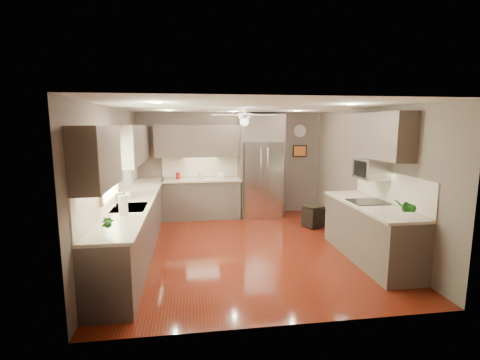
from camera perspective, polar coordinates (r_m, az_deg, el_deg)
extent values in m
plane|color=#53140B|center=(6.42, 1.10, -11.03)|extent=(5.00, 5.00, 0.00)
plane|color=white|center=(6.04, 1.17, 11.85)|extent=(5.00, 5.00, 0.00)
plane|color=#66584E|center=(8.56, -1.57, 2.65)|extent=(4.50, 0.00, 4.50)
plane|color=#66584E|center=(3.71, 7.40, -5.96)|extent=(4.50, 0.00, 4.50)
plane|color=#66584E|center=(6.16, -19.99, -0.42)|extent=(0.00, 5.00, 5.00)
plane|color=#66584E|center=(6.84, 20.09, 0.47)|extent=(0.00, 5.00, 5.00)
cylinder|color=#9D1111|center=(8.27, -10.14, 0.68)|extent=(0.10, 0.10, 0.16)
cylinder|color=#BAAF8B|center=(8.23, -6.60, 0.80)|extent=(0.14, 0.14, 0.18)
imported|color=white|center=(6.29, -17.91, -2.22)|extent=(0.08, 0.08, 0.17)
imported|color=#1C5919|center=(4.36, -21.05, -6.53)|extent=(0.16, 0.12, 0.28)
imported|color=#1C5919|center=(5.28, 25.39, -3.91)|extent=(0.22, 0.20, 0.33)
imported|color=#BAAF8B|center=(8.24, -3.10, 0.40)|extent=(0.24, 0.24, 0.05)
cube|color=brown|center=(6.42, -16.69, -7.20)|extent=(0.60, 4.70, 0.90)
cube|color=beige|center=(6.31, -16.75, -3.09)|extent=(0.65, 4.70, 0.04)
cube|color=beige|center=(6.31, -19.61, -0.64)|extent=(0.02, 4.70, 0.50)
cube|color=brown|center=(8.34, -6.27, -3.14)|extent=(1.85, 0.60, 0.90)
cube|color=beige|center=(8.24, -6.32, 0.04)|extent=(1.85, 0.65, 0.04)
cube|color=beige|center=(8.51, -6.42, 2.22)|extent=(1.85, 0.02, 0.50)
cube|color=brown|center=(4.51, -22.42, 3.51)|extent=(0.33, 1.20, 0.75)
cube|color=brown|center=(7.35, -16.92, 5.70)|extent=(0.33, 2.40, 0.75)
cube|color=brown|center=(8.30, -6.46, 6.38)|extent=(2.15, 0.33, 0.75)
cube|color=brown|center=(6.21, 21.53, 6.81)|extent=(0.33, 1.70, 0.75)
cube|color=#BFF2B2|center=(5.63, -21.03, 1.76)|extent=(0.01, 1.00, 0.80)
cube|color=brown|center=(5.59, -21.03, 6.14)|extent=(0.05, 1.12, 0.06)
cube|color=brown|center=(5.69, -20.54, -2.53)|extent=(0.05, 1.12, 0.06)
cube|color=brown|center=(5.12, -22.05, 1.02)|extent=(0.05, 0.06, 0.80)
cube|color=brown|center=(6.14, -19.72, 2.39)|extent=(0.05, 0.06, 0.80)
cube|color=silver|center=(5.68, -17.66, -4.41)|extent=(0.50, 0.70, 0.03)
cube|color=#262626|center=(5.69, -17.65, -4.76)|extent=(0.44, 0.62, 0.05)
cylinder|color=silver|center=(5.69, -19.71, -3.21)|extent=(0.02, 0.02, 0.24)
cylinder|color=silver|center=(5.66, -19.18, -2.01)|extent=(0.16, 0.02, 0.02)
cube|color=silver|center=(8.36, 3.49, 0.14)|extent=(0.92, 0.72, 1.82)
cube|color=black|center=(8.08, 3.96, -2.02)|extent=(0.88, 0.02, 0.02)
cube|color=black|center=(7.98, 4.02, 2.17)|extent=(0.01, 0.02, 1.00)
cylinder|color=silver|center=(7.93, 3.50, 2.13)|extent=(0.02, 0.02, 0.90)
cylinder|color=silver|center=(7.97, 4.63, 2.15)|extent=(0.02, 0.02, 0.90)
cube|color=brown|center=(8.32, 3.49, 8.56)|extent=(1.04, 0.60, 0.63)
cube|color=brown|center=(8.34, 0.04, 0.13)|extent=(0.06, 0.60, 1.82)
cube|color=brown|center=(8.54, 6.70, 0.27)|extent=(0.06, 0.60, 1.82)
cube|color=brown|center=(6.17, 20.51, -8.08)|extent=(0.65, 2.20, 0.90)
cube|color=beige|center=(6.04, 20.63, -3.82)|extent=(0.70, 2.20, 0.04)
cube|color=beige|center=(6.16, 23.47, -1.11)|extent=(0.02, 2.20, 0.50)
cube|color=black|center=(6.12, 20.20, -3.39)|extent=(0.56, 0.52, 0.01)
cube|color=silver|center=(6.22, 20.79, 1.77)|extent=(0.42, 0.55, 0.34)
cube|color=black|center=(6.13, 19.07, 1.75)|extent=(0.02, 0.40, 0.26)
cylinder|color=white|center=(6.33, 0.72, 11.36)|extent=(0.03, 0.03, 0.08)
cylinder|color=white|center=(6.33, 0.72, 10.45)|extent=(0.22, 0.22, 0.10)
sphere|color=white|center=(6.33, 0.72, 9.55)|extent=(0.16, 0.16, 0.16)
cube|color=white|center=(6.39, 3.87, 10.60)|extent=(0.48, 0.11, 0.01)
cube|color=white|center=(6.68, 0.25, 10.56)|extent=(0.11, 0.48, 0.01)
cube|color=white|center=(6.28, -2.49, 10.64)|extent=(0.48, 0.11, 0.01)
cube|color=white|center=(5.98, 1.25, 10.72)|extent=(0.11, 0.48, 0.01)
cylinder|color=white|center=(7.27, -11.73, 11.15)|extent=(0.14, 0.14, 0.01)
cylinder|color=white|center=(7.61, 9.43, 11.12)|extent=(0.14, 0.14, 0.01)
cylinder|color=white|center=(4.78, -13.56, 12.26)|extent=(0.14, 0.14, 0.01)
cylinder|color=white|center=(5.28, 17.79, 11.76)|extent=(0.14, 0.14, 0.01)
cylinder|color=white|center=(7.82, -1.01, 11.18)|extent=(0.14, 0.14, 0.01)
cylinder|color=white|center=(8.87, 9.83, 7.93)|extent=(0.30, 0.03, 0.30)
cylinder|color=silver|center=(8.85, 9.86, 7.93)|extent=(0.29, 0.00, 0.29)
cube|color=black|center=(8.89, 9.76, 4.71)|extent=(0.36, 0.03, 0.30)
cube|color=#C06026|center=(8.87, 9.79, 4.70)|extent=(0.30, 0.01, 0.24)
cube|color=black|center=(7.75, 11.93, -5.95)|extent=(0.47, 0.47, 0.41)
cube|color=black|center=(7.69, 11.99, -4.26)|extent=(0.45, 0.45, 0.03)
cylinder|color=white|center=(5.18, -18.61, -3.98)|extent=(0.12, 0.12, 0.29)
cylinder|color=silver|center=(5.18, -18.62, -3.87)|extent=(0.02, 0.02, 0.31)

